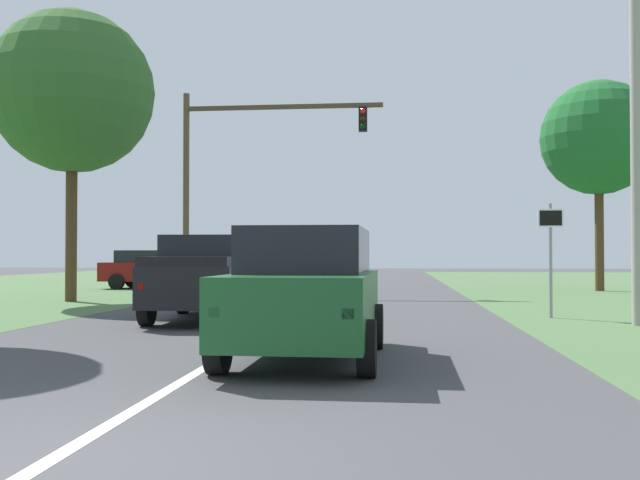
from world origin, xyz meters
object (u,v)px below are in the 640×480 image
(utility_pole_right, at_px, (637,134))
(red_suv_near, at_px, (307,291))
(pickup_truck_lead, at_px, (206,277))
(extra_tree_1, at_px, (72,92))
(oak_tree_right, at_px, (599,138))
(keep_moving_sign, at_px, (551,245))
(traffic_light, at_px, (237,160))
(crossing_suv_far, at_px, (155,268))

(utility_pole_right, bearing_deg, red_suv_near, -139.04)
(pickup_truck_lead, xyz_separation_m, extra_tree_1, (-6.02, 5.86, 5.77))
(red_suv_near, xyz_separation_m, extra_tree_1, (-9.09, 11.79, 5.76))
(oak_tree_right, xyz_separation_m, extra_tree_1, (-18.79, -8.60, 0.42))
(red_suv_near, relative_size, pickup_truck_lead, 0.84)
(keep_moving_sign, height_order, utility_pole_right, utility_pole_right)
(pickup_truck_lead, distance_m, traffic_light, 11.76)
(oak_tree_right, height_order, crossing_suv_far, oak_tree_right)
(keep_moving_sign, bearing_deg, traffic_light, 135.76)
(extra_tree_1, bearing_deg, utility_pole_right, -21.76)
(pickup_truck_lead, bearing_deg, traffic_light, 98.96)
(traffic_light, distance_m, extra_tree_1, 6.80)
(oak_tree_right, xyz_separation_m, utility_pole_right, (-3.26, -14.80, -2.23))
(pickup_truck_lead, height_order, traffic_light, traffic_light)
(keep_moving_sign, distance_m, crossing_suv_far, 19.30)
(pickup_truck_lead, height_order, oak_tree_right, oak_tree_right)
(oak_tree_right, distance_m, utility_pole_right, 15.32)
(pickup_truck_lead, height_order, keep_moving_sign, keep_moving_sign)
(keep_moving_sign, bearing_deg, extra_tree_1, 162.26)
(utility_pole_right, height_order, extra_tree_1, extra_tree_1)
(pickup_truck_lead, bearing_deg, red_suv_near, -62.58)
(red_suv_near, distance_m, keep_moving_sign, 8.85)
(oak_tree_right, bearing_deg, crossing_suv_far, -179.82)
(traffic_light, bearing_deg, keep_moving_sign, -44.24)
(traffic_light, relative_size, utility_pole_right, 0.95)
(red_suv_near, distance_m, pickup_truck_lead, 6.67)
(keep_moving_sign, relative_size, extra_tree_1, 0.29)
(keep_moving_sign, relative_size, oak_tree_right, 0.31)
(utility_pole_right, bearing_deg, crossing_suv_far, 136.75)
(keep_moving_sign, bearing_deg, utility_pole_right, -49.34)
(traffic_light, distance_m, utility_pole_right, 15.89)
(pickup_truck_lead, xyz_separation_m, crossing_suv_far, (-6.16, 14.40, -0.09))
(oak_tree_right, bearing_deg, keep_moving_sign, -109.83)
(pickup_truck_lead, distance_m, extra_tree_1, 10.19)
(traffic_light, relative_size, extra_tree_1, 0.83)
(extra_tree_1, bearing_deg, traffic_light, 49.27)
(pickup_truck_lead, bearing_deg, crossing_suv_far, 113.16)
(traffic_light, bearing_deg, utility_pole_right, -44.96)
(pickup_truck_lead, xyz_separation_m, keep_moving_sign, (8.05, 1.36, 0.75))
(traffic_light, height_order, extra_tree_1, extra_tree_1)
(pickup_truck_lead, distance_m, oak_tree_right, 20.02)
(crossing_suv_far, bearing_deg, oak_tree_right, 0.18)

